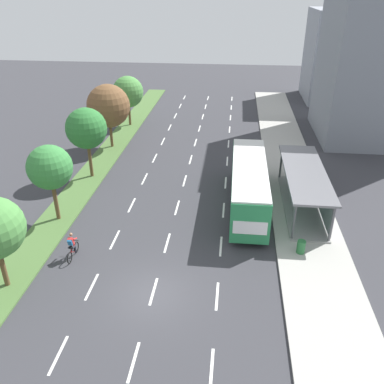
{
  "coord_description": "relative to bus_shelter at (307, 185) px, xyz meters",
  "views": [
    {
      "loc": [
        3.92,
        -16.43,
        15.05
      ],
      "look_at": [
        1.09,
        9.93,
        1.2
      ],
      "focal_mm": 37.56,
      "sensor_mm": 36.0,
      "label": 1
    }
  ],
  "objects": [
    {
      "name": "building_mid_right",
      "position": [
        8.03,
        32.93,
        4.15
      ],
      "size": [
        7.5,
        9.56,
        12.03
      ],
      "primitive_type": "cube",
      "color": "#8E939E",
      "rests_on": "ground"
    },
    {
      "name": "lane_divider_center",
      "position": [
        -9.53,
        8.24,
        -1.86
      ],
      "size": [
        0.14,
        48.76,
        0.01
      ],
      "color": "white",
      "rests_on": "ground"
    },
    {
      "name": "median_tree_fifth",
      "position": [
        -17.78,
        17.74,
        2.12
      ],
      "size": [
        3.53,
        3.53,
        5.64
      ],
      "color": "brown",
      "rests_on": "median_strip"
    },
    {
      "name": "bus_shelter",
      "position": [
        0.0,
        0.0,
        0.0
      ],
      "size": [
        2.9,
        10.22,
        2.86
      ],
      "color": "gray",
      "rests_on": "sidewalk_right"
    },
    {
      "name": "lane_divider_left",
      "position": [
        -13.03,
        8.24,
        -1.86
      ],
      "size": [
        0.14,
        48.76,
        0.01
      ],
      "color": "white",
      "rests_on": "ground"
    },
    {
      "name": "trash_bin",
      "position": [
        -1.08,
        -6.08,
        -1.29
      ],
      "size": [
        0.52,
        0.52,
        0.85
      ],
      "primitive_type": "cylinder",
      "color": "#286B38",
      "rests_on": "sidewalk_right"
    },
    {
      "name": "ground_plane",
      "position": [
        -9.53,
        -10.64,
        -1.87
      ],
      "size": [
        140.0,
        140.0,
        0.0
      ],
      "primitive_type": "plane",
      "color": "#38383D"
    },
    {
      "name": "median_tree_second",
      "position": [
        -17.7,
        -3.69,
        2.21
      ],
      "size": [
        3.04,
        3.04,
        5.5
      ],
      "color": "brown",
      "rests_on": "median_strip"
    },
    {
      "name": "sidewalk_right",
      "position": [
        -0.28,
        9.36,
        -1.79
      ],
      "size": [
        4.5,
        52.0,
        0.15
      ],
      "primitive_type": "cube",
      "color": "#ADAAA3",
      "rests_on": "ground"
    },
    {
      "name": "median_tree_fourth",
      "position": [
        -17.9,
        10.6,
        2.45
      ],
      "size": [
        4.22,
        4.22,
        6.31
      ],
      "color": "brown",
      "rests_on": "median_strip"
    },
    {
      "name": "median_tree_third",
      "position": [
        -17.63,
        3.46,
        2.54
      ],
      "size": [
        3.39,
        3.39,
        6.0
      ],
      "color": "brown",
      "rests_on": "median_strip"
    },
    {
      "name": "cyclist",
      "position": [
        -15.02,
        -7.86,
        -1.08
      ],
      "size": [
        0.46,
        1.82,
        1.71
      ],
      "color": "black",
      "rests_on": "ground"
    },
    {
      "name": "building_near_right",
      "position": [
        8.9,
        17.07,
        6.17
      ],
      "size": [
        10.71,
        11.2,
        16.07
      ],
      "primitive_type": "cube",
      "color": "gray",
      "rests_on": "ground"
    },
    {
      "name": "median_strip",
      "position": [
        -17.83,
        9.36,
        -1.81
      ],
      "size": [
        2.6,
        52.0,
        0.12
      ],
      "primitive_type": "cube",
      "color": "#4C7038",
      "rests_on": "ground"
    },
    {
      "name": "bus",
      "position": [
        -4.28,
        -0.33,
        0.2
      ],
      "size": [
        2.54,
        11.29,
        3.37
      ],
      "color": "#28844C",
      "rests_on": "ground"
    },
    {
      "name": "lane_divider_right",
      "position": [
        -6.03,
        8.24,
        -1.86
      ],
      "size": [
        0.14,
        48.76,
        0.01
      ],
      "color": "white",
      "rests_on": "ground"
    }
  ]
}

